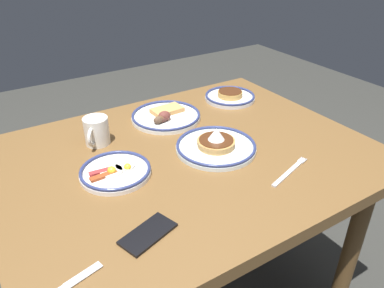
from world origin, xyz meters
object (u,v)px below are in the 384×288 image
(coffee_mug, at_px, (96,131))
(plate_near_main, at_px, (216,145))
(plate_center_pancakes, at_px, (166,116))
(cell_phone, at_px, (148,234))
(plate_far_companion, at_px, (230,96))
(fork_near, at_px, (290,171))
(plate_far_side, at_px, (115,171))

(coffee_mug, bearing_deg, plate_near_main, 142.02)
(plate_center_pancakes, height_order, coffee_mug, coffee_mug)
(plate_near_main, xyz_separation_m, coffee_mug, (0.33, -0.26, 0.03))
(plate_near_main, xyz_separation_m, cell_phone, (0.38, 0.25, -0.01))
(plate_near_main, distance_m, coffee_mug, 0.42)
(plate_far_companion, xyz_separation_m, fork_near, (0.19, 0.56, -0.01))
(coffee_mug, relative_size, cell_phone, 0.74)
(plate_center_pancakes, height_order, cell_phone, plate_center_pancakes)
(plate_near_main, bearing_deg, cell_phone, 32.95)
(plate_far_side, bearing_deg, coffee_mug, -95.53)
(coffee_mug, xyz_separation_m, fork_near, (-0.45, 0.49, -0.05))
(plate_far_companion, bearing_deg, plate_near_main, 46.66)
(coffee_mug, bearing_deg, plate_far_companion, -173.99)
(coffee_mug, distance_m, fork_near, 0.67)
(coffee_mug, bearing_deg, fork_near, 132.20)
(plate_far_side, bearing_deg, cell_phone, 83.69)
(coffee_mug, bearing_deg, cell_phone, 84.03)
(plate_far_side, distance_m, cell_phone, 0.29)
(plate_far_companion, height_order, plate_far_side, plate_far_companion)
(plate_far_side, height_order, fork_near, plate_far_side)
(plate_center_pancakes, xyz_separation_m, plate_far_side, (0.32, 0.26, -0.00))
(coffee_mug, relative_size, fork_near, 0.53)
(plate_near_main, relative_size, plate_far_side, 1.25)
(plate_far_side, xyz_separation_m, coffee_mug, (-0.02, -0.22, 0.04))
(plate_far_side, relative_size, coffee_mug, 2.08)
(plate_near_main, height_order, fork_near, plate_near_main)
(plate_center_pancakes, bearing_deg, cell_phone, 57.43)
(coffee_mug, height_order, cell_phone, coffee_mug)
(cell_phone, bearing_deg, plate_far_side, -114.30)
(fork_near, bearing_deg, coffee_mug, -47.80)
(plate_center_pancakes, distance_m, cell_phone, 0.65)
(fork_near, bearing_deg, plate_far_side, -30.68)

